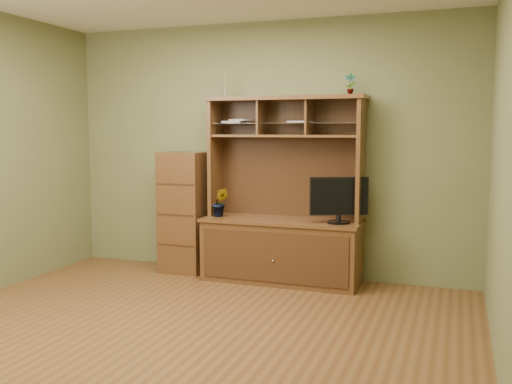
% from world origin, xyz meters
% --- Properties ---
extents(room, '(4.54, 4.04, 2.74)m').
position_xyz_m(room, '(0.00, 0.00, 1.35)').
color(room, brown).
rests_on(room, ground).
extents(media_hutch, '(1.66, 0.61, 1.90)m').
position_xyz_m(media_hutch, '(0.28, 1.73, 0.52)').
color(media_hutch, '#412512').
rests_on(media_hutch, room).
extents(monitor, '(0.54, 0.28, 0.45)m').
position_xyz_m(monitor, '(0.88, 1.65, 0.89)').
color(monitor, black).
rests_on(monitor, media_hutch).
extents(orchid_plant, '(0.20, 0.18, 0.30)m').
position_xyz_m(orchid_plant, '(-0.38, 1.65, 0.80)').
color(orchid_plant, '#255C1F').
rests_on(orchid_plant, media_hutch).
extents(top_plant, '(0.12, 0.09, 0.21)m').
position_xyz_m(top_plant, '(0.94, 1.80, 2.01)').
color(top_plant, '#326523').
rests_on(top_plant, media_hutch).
extents(reed_diffuser, '(0.06, 0.06, 0.30)m').
position_xyz_m(reed_diffuser, '(-0.38, 1.80, 2.02)').
color(reed_diffuser, silver).
rests_on(reed_diffuser, media_hutch).
extents(magazines, '(0.97, 0.22, 0.04)m').
position_xyz_m(magazines, '(-0.02, 1.81, 1.65)').
color(magazines, '#9F9FA4').
rests_on(magazines, media_hutch).
extents(side_cabinet, '(0.47, 0.43, 1.32)m').
position_xyz_m(side_cabinet, '(-0.86, 1.77, 0.66)').
color(side_cabinet, '#412512').
rests_on(side_cabinet, room).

